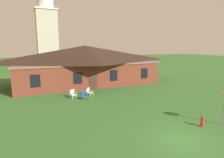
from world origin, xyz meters
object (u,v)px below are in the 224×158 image
object	(u,v)px
lawn_chair_by_porch	(73,94)
lawn_chair_near_door	(84,95)
lawn_chair_left_end	(89,92)
fire_hydrant	(202,122)

from	to	relation	value
lawn_chair_by_porch	lawn_chair_near_door	bearing A→B (deg)	-45.86
lawn_chair_by_porch	lawn_chair_left_end	bearing A→B (deg)	4.18
lawn_chair_left_end	fire_hydrant	xyz separation A→B (m)	(4.84, -11.71, -0.12)
lawn_chair_near_door	lawn_chair_left_end	size ratio (longest dim) A/B	1.00
lawn_chair_by_porch	lawn_chair_near_door	distance (m)	1.46
fire_hydrant	lawn_chair_by_porch	bearing A→B (deg)	120.45
lawn_chair_by_porch	fire_hydrant	world-z (taller)	lawn_chair_by_porch
fire_hydrant	lawn_chair_near_door	bearing A→B (deg)	118.80
lawn_chair_near_door	fire_hydrant	world-z (taller)	lawn_chair_near_door
lawn_chair_by_porch	lawn_chair_left_end	xyz separation A→B (m)	(1.96, 0.14, 0.00)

